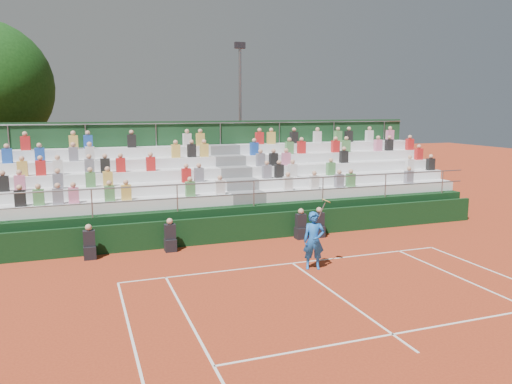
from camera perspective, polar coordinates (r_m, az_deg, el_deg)
name	(u,v)px	position (r m, az deg, el deg)	size (l,w,h in m)	color
ground	(292,263)	(16.40, 4.19, -8.14)	(90.00, 90.00, 0.00)	#A5381B
courtside_wall	(259,227)	(19.13, 0.31, -3.98)	(20.00, 0.15, 1.00)	black
line_officials	(226,233)	(18.28, -3.46, -4.71)	(8.91, 0.40, 1.19)	black
grandstand	(233,198)	(22.01, -2.63, -0.66)	(20.00, 5.20, 4.40)	black
tennis_player	(314,240)	(15.69, 6.63, -5.52)	(0.92, 0.63, 2.22)	blue
floodlight_mast	(240,108)	(29.16, -1.82, 9.62)	(0.60, 0.25, 8.66)	gray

